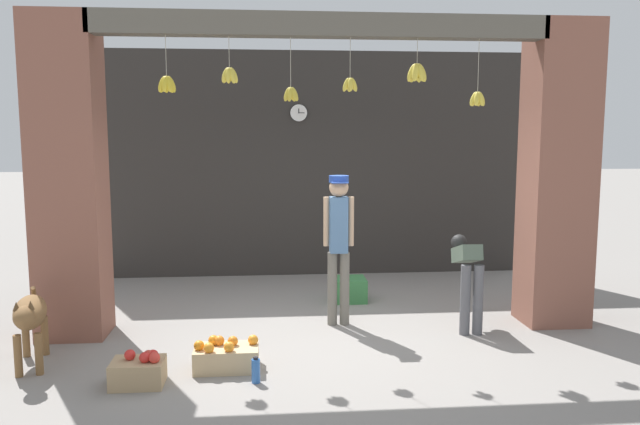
{
  "coord_description": "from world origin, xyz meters",
  "views": [
    {
      "loc": [
        -0.61,
        -6.46,
        2.18
      ],
      "look_at": [
        0.0,
        0.45,
        1.29
      ],
      "focal_mm": 35.0,
      "sensor_mm": 36.0,
      "label": 1
    }
  ],
  "objects_px": {
    "produce_box_green": "(350,289)",
    "fruit_crate_oranges": "(226,356)",
    "fruit_crate_apples": "(139,371)",
    "shopkeeper": "(339,237)",
    "worker_stooping": "(467,271)",
    "wall_clock": "(299,113)",
    "water_bottle": "(256,371)",
    "dog": "(30,316)"
  },
  "relations": [
    {
      "from": "worker_stooping",
      "to": "fruit_crate_apples",
      "type": "bearing_deg",
      "value": -155.14
    },
    {
      "from": "shopkeeper",
      "to": "water_bottle",
      "type": "height_order",
      "value": "shopkeeper"
    },
    {
      "from": "shopkeeper",
      "to": "water_bottle",
      "type": "xyz_separation_m",
      "value": [
        -0.92,
        -1.6,
        -0.91
      ]
    },
    {
      "from": "wall_clock",
      "to": "fruit_crate_oranges",
      "type": "bearing_deg",
      "value": -103.14
    },
    {
      "from": "shopkeeper",
      "to": "wall_clock",
      "type": "relative_size",
      "value": 6.41
    },
    {
      "from": "fruit_crate_oranges",
      "to": "produce_box_green",
      "type": "distance_m",
      "value": 2.69
    },
    {
      "from": "water_bottle",
      "to": "fruit_crate_oranges",
      "type": "bearing_deg",
      "value": 129.18
    },
    {
      "from": "shopkeeper",
      "to": "wall_clock",
      "type": "bearing_deg",
      "value": -81.74
    },
    {
      "from": "worker_stooping",
      "to": "produce_box_green",
      "type": "xyz_separation_m",
      "value": [
        -1.14,
        1.27,
        -0.51
      ]
    },
    {
      "from": "worker_stooping",
      "to": "fruit_crate_oranges",
      "type": "distance_m",
      "value": 2.84
    },
    {
      "from": "fruit_crate_oranges",
      "to": "fruit_crate_apples",
      "type": "bearing_deg",
      "value": -157.25
    },
    {
      "from": "fruit_crate_oranges",
      "to": "worker_stooping",
      "type": "bearing_deg",
      "value": 20.75
    },
    {
      "from": "worker_stooping",
      "to": "wall_clock",
      "type": "bearing_deg",
      "value": 124.89
    },
    {
      "from": "worker_stooping",
      "to": "water_bottle",
      "type": "bearing_deg",
      "value": -146.56
    },
    {
      "from": "fruit_crate_apples",
      "to": "wall_clock",
      "type": "height_order",
      "value": "wall_clock"
    },
    {
      "from": "produce_box_green",
      "to": "wall_clock",
      "type": "distance_m",
      "value": 2.86
    },
    {
      "from": "shopkeeper",
      "to": "water_bottle",
      "type": "distance_m",
      "value": 2.06
    },
    {
      "from": "worker_stooping",
      "to": "produce_box_green",
      "type": "relative_size",
      "value": 2.44
    },
    {
      "from": "water_bottle",
      "to": "fruit_crate_apples",
      "type": "bearing_deg",
      "value": 177.91
    },
    {
      "from": "shopkeeper",
      "to": "fruit_crate_oranges",
      "type": "height_order",
      "value": "shopkeeper"
    },
    {
      "from": "fruit_crate_apples",
      "to": "worker_stooping",
      "type": "bearing_deg",
      "value": 21.19
    },
    {
      "from": "worker_stooping",
      "to": "dog",
      "type": "bearing_deg",
      "value": -166.38
    },
    {
      "from": "fruit_crate_oranges",
      "to": "produce_box_green",
      "type": "xyz_separation_m",
      "value": [
        1.46,
        2.26,
        0.03
      ]
    },
    {
      "from": "fruit_crate_apples",
      "to": "produce_box_green",
      "type": "xyz_separation_m",
      "value": [
        2.2,
        2.56,
        0.02
      ]
    },
    {
      "from": "fruit_crate_oranges",
      "to": "wall_clock",
      "type": "bearing_deg",
      "value": 76.86
    },
    {
      "from": "dog",
      "to": "wall_clock",
      "type": "distance_m",
      "value": 4.92
    },
    {
      "from": "dog",
      "to": "produce_box_green",
      "type": "distance_m",
      "value": 3.88
    },
    {
      "from": "produce_box_green",
      "to": "fruit_crate_oranges",
      "type": "bearing_deg",
      "value": -122.97
    },
    {
      "from": "dog",
      "to": "produce_box_green",
      "type": "xyz_separation_m",
      "value": [
        3.28,
        2.05,
        -0.34
      ]
    },
    {
      "from": "dog",
      "to": "wall_clock",
      "type": "xyz_separation_m",
      "value": [
        2.7,
        3.6,
        1.98
      ]
    },
    {
      "from": "fruit_crate_oranges",
      "to": "fruit_crate_apples",
      "type": "distance_m",
      "value": 0.79
    },
    {
      "from": "water_bottle",
      "to": "produce_box_green",
      "type": "bearing_deg",
      "value": 65.51
    },
    {
      "from": "produce_box_green",
      "to": "water_bottle",
      "type": "relative_size",
      "value": 1.75
    },
    {
      "from": "worker_stooping",
      "to": "wall_clock",
      "type": "height_order",
      "value": "wall_clock"
    },
    {
      "from": "fruit_crate_apples",
      "to": "shopkeeper",
      "type": "bearing_deg",
      "value": 39.11
    },
    {
      "from": "worker_stooping",
      "to": "fruit_crate_apples",
      "type": "xyz_separation_m",
      "value": [
        -3.34,
        -1.29,
        -0.53
      ]
    },
    {
      "from": "shopkeeper",
      "to": "fruit_crate_apples",
      "type": "distance_m",
      "value": 2.64
    },
    {
      "from": "fruit_crate_oranges",
      "to": "fruit_crate_apples",
      "type": "xyz_separation_m",
      "value": [
        -0.73,
        -0.31,
        0.0
      ]
    },
    {
      "from": "dog",
      "to": "fruit_crate_apples",
      "type": "height_order",
      "value": "dog"
    },
    {
      "from": "dog",
      "to": "fruit_crate_oranges",
      "type": "bearing_deg",
      "value": 69.97
    },
    {
      "from": "shopkeeper",
      "to": "worker_stooping",
      "type": "xyz_separation_m",
      "value": [
        1.41,
        -0.27,
        -0.35
      ]
    },
    {
      "from": "water_bottle",
      "to": "wall_clock",
      "type": "height_order",
      "value": "wall_clock"
    }
  ]
}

